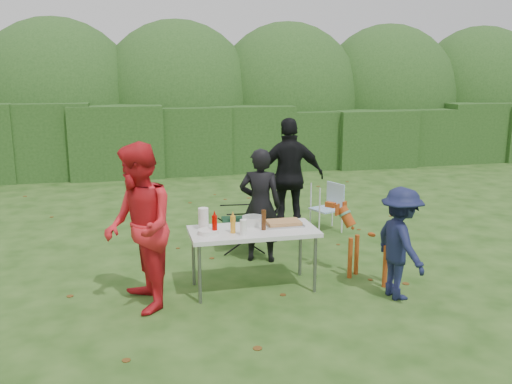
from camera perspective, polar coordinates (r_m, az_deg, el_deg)
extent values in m
plane|color=#1E4211|center=(6.60, 0.42, -10.22)|extent=(80.00, 80.00, 0.00)
cube|color=#23471C|center=(14.09, -7.45, 5.48)|extent=(22.00, 1.40, 1.70)
ellipsoid|color=#3D6628|center=(15.61, -8.17, 8.90)|extent=(20.00, 2.60, 3.20)
cube|color=silver|center=(6.40, -0.30, -4.17)|extent=(1.50, 0.70, 0.05)
cylinder|color=slate|center=(6.14, -5.94, -8.61)|extent=(0.04, 0.04, 0.69)
cylinder|color=slate|center=(6.44, 6.23, -7.59)|extent=(0.04, 0.04, 0.69)
cylinder|color=slate|center=(6.66, -6.59, -6.91)|extent=(0.04, 0.04, 0.69)
cylinder|color=slate|center=(6.94, 4.68, -6.06)|extent=(0.04, 0.04, 0.69)
imported|color=black|center=(7.35, 0.44, -1.42)|extent=(0.67, 0.55, 1.56)
imported|color=red|center=(5.95, -12.23, -3.71)|extent=(0.84, 1.00, 1.84)
imported|color=black|center=(8.57, 3.58, 1.59)|extent=(1.12, 0.53, 1.86)
imported|color=#161B3F|center=(6.39, 14.95, -5.24)|extent=(0.53, 0.87, 1.30)
cube|color=#B7B7BA|center=(6.57, 2.91, -3.43)|extent=(0.45, 0.30, 0.02)
cube|color=#BA834B|center=(6.56, 2.92, -3.19)|extent=(0.40, 0.26, 0.04)
cylinder|color=orange|center=(6.23, -2.44, -3.44)|extent=(0.06, 0.06, 0.20)
cylinder|color=#B60600|center=(6.19, -4.38, -3.48)|extent=(0.06, 0.06, 0.22)
cylinder|color=#47230F|center=(6.34, 0.82, -2.96)|extent=(0.06, 0.06, 0.24)
cylinder|color=white|center=(6.38, -5.56, -2.83)|extent=(0.12, 0.12, 0.26)
cylinder|color=white|center=(6.15, -1.33, -3.74)|extent=(0.08, 0.08, 0.18)
cylinder|color=silver|center=(6.58, -0.33, -3.01)|extent=(0.26, 0.26, 0.10)
cylinder|color=white|center=(6.23, -5.06, -4.20)|extent=(0.24, 0.24, 0.05)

